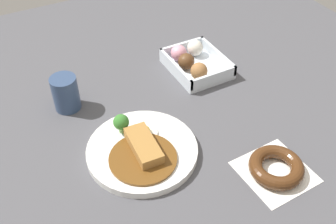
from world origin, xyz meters
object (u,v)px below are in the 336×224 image
curry_plate (142,149)px  chocolate_ring_donut (276,167)px  donut_box (193,62)px  coffee_mug (66,93)px

curry_plate → chocolate_ring_donut: (0.19, 0.23, 0.00)m
curry_plate → donut_box: bearing=129.9°
coffee_mug → donut_box: bearing=88.7°
curry_plate → donut_box: (-0.23, 0.27, 0.01)m
donut_box → coffee_mug: bearing=-91.3°
donut_box → chocolate_ring_donut: 0.42m
chocolate_ring_donut → coffee_mug: size_ratio=1.63×
chocolate_ring_donut → donut_box: bearing=174.6°
chocolate_ring_donut → coffee_mug: bearing=-141.9°
curry_plate → chocolate_ring_donut: size_ratio=1.68×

